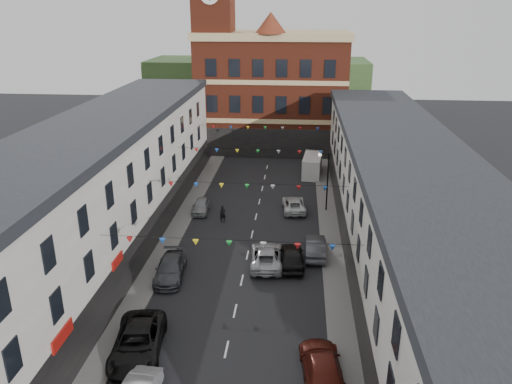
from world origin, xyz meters
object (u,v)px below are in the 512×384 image
(car_right_e, at_px, (315,247))
(car_left_d, at_px, (170,269))
(car_right_f, at_px, (294,204))
(car_right_d, at_px, (291,256))
(moving_car, at_px, (266,256))
(car_right_c, at_px, (322,367))
(street_lamp, at_px, (325,174))
(car_left_e, at_px, (201,206))
(white_van, at_px, (312,165))
(pedestrian, at_px, (223,214))
(car_left_c, at_px, (138,342))

(car_right_e, bearing_deg, car_left_d, 22.75)
(car_right_f, bearing_deg, car_right_d, 84.10)
(moving_car, bearing_deg, car_left_d, 17.07)
(car_right_c, bearing_deg, street_lamp, -97.96)
(car_left_e, distance_m, white_van, 16.84)
(car_right_f, relative_size, pedestrian, 2.90)
(car_right_e, relative_size, car_right_f, 0.97)
(street_lamp, relative_size, car_left_e, 1.59)
(street_lamp, distance_m, car_right_c, 24.18)
(pedestrian, bearing_deg, moving_car, -84.02)
(car_right_c, height_order, car_right_e, car_right_c)
(car_right_c, bearing_deg, car_right_f, -90.89)
(street_lamp, bearing_deg, car_left_c, -116.88)
(moving_car, bearing_deg, car_right_f, -103.22)
(car_left_c, distance_m, moving_car, 13.25)
(car_left_d, bearing_deg, street_lamp, 44.75)
(car_right_c, height_order, car_right_d, car_right_d)
(car_left_d, relative_size, car_left_e, 1.31)
(pedestrian, bearing_deg, white_van, 35.55)
(car_right_c, bearing_deg, moving_car, -78.33)
(car_left_c, bearing_deg, street_lamp, 55.51)
(car_left_c, relative_size, moving_car, 1.12)
(street_lamp, height_order, white_van, street_lamp)
(car_right_e, distance_m, pedestrian, 10.43)
(car_left_c, xyz_separation_m, car_right_e, (10.54, 13.31, -0.08))
(car_right_d, xyz_separation_m, car_right_f, (-0.00, 11.32, -0.14))
(car_right_e, xyz_separation_m, car_right_f, (-1.90, 9.45, -0.10))
(pedestrian, bearing_deg, car_left_c, -120.44)
(car_left_e, relative_size, white_van, 0.70)
(car_right_c, height_order, white_van, white_van)
(car_right_d, height_order, car_right_e, car_right_d)
(car_right_c, bearing_deg, car_left_e, -69.56)
(car_right_c, relative_size, car_right_f, 1.13)
(car_right_c, distance_m, car_right_f, 23.92)
(car_right_f, relative_size, moving_car, 0.88)
(moving_car, bearing_deg, car_right_e, -157.70)
(car_left_c, relative_size, car_right_e, 1.31)
(white_van, bearing_deg, pedestrian, -114.74)
(pedestrian, bearing_deg, car_right_c, -91.85)
(car_left_c, height_order, car_left_e, car_left_c)
(street_lamp, bearing_deg, white_van, 94.78)
(car_left_c, distance_m, white_van, 35.85)
(car_right_c, xyz_separation_m, car_right_e, (0.00, 14.39, -0.02))
(street_lamp, relative_size, car_right_d, 1.29)
(street_lamp, height_order, car_right_d, street_lamp)
(car_right_f, bearing_deg, pedestrian, 21.35)
(street_lamp, xyz_separation_m, car_right_f, (-2.95, -0.11, -3.25))
(street_lamp, height_order, car_left_d, street_lamp)
(street_lamp, xyz_separation_m, car_right_c, (-1.05, -23.95, -3.13))
(car_right_e, xyz_separation_m, white_van, (0.10, 20.93, 0.44))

